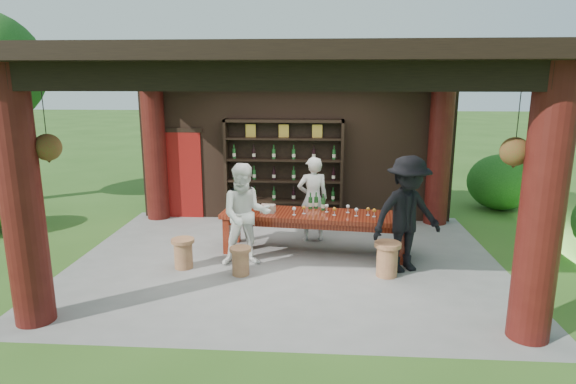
# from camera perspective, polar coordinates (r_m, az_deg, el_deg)

# --- Properties ---
(ground) EXTENTS (90.00, 90.00, 0.00)m
(ground) POSITION_cam_1_polar(r_m,az_deg,el_deg) (8.58, -0.18, -8.11)
(ground) COLOR #2D5119
(ground) RESTS_ON ground
(pavilion) EXTENTS (7.50, 6.00, 3.60)m
(pavilion) POSITION_cam_1_polar(r_m,az_deg,el_deg) (8.48, -0.08, 6.51)
(pavilion) COLOR slate
(pavilion) RESTS_ON ground
(wine_shelf) EXTENTS (2.60, 0.40, 2.29)m
(wine_shelf) POSITION_cam_1_polar(r_m,az_deg,el_deg) (10.64, -0.51, 2.48)
(wine_shelf) COLOR black
(wine_shelf) RESTS_ON ground
(tasting_table) EXTENTS (3.43, 1.22, 0.75)m
(tasting_table) POSITION_cam_1_polar(r_m,az_deg,el_deg) (8.79, 3.12, -3.25)
(tasting_table) COLOR #54160C
(tasting_table) RESTS_ON ground
(stool_near_left) EXTENTS (0.35, 0.35, 0.46)m
(stool_near_left) POSITION_cam_1_polar(r_m,az_deg,el_deg) (7.93, -5.64, -8.06)
(stool_near_left) COLOR brown
(stool_near_left) RESTS_ON ground
(stool_near_right) EXTENTS (0.43, 0.43, 0.57)m
(stool_near_right) POSITION_cam_1_polar(r_m,az_deg,el_deg) (7.99, 11.67, -7.71)
(stool_near_right) COLOR brown
(stool_near_right) RESTS_ON ground
(stool_far_left) EXTENTS (0.39, 0.39, 0.51)m
(stool_far_left) POSITION_cam_1_polar(r_m,az_deg,el_deg) (8.36, -12.31, -7.02)
(stool_far_left) COLOR brown
(stool_far_left) RESTS_ON ground
(host) EXTENTS (0.68, 0.52, 1.68)m
(host) POSITION_cam_1_polar(r_m,az_deg,el_deg) (9.41, 2.95, -0.85)
(host) COLOR silver
(host) RESTS_ON ground
(guest_woman) EXTENTS (0.97, 0.82, 1.76)m
(guest_woman) POSITION_cam_1_polar(r_m,az_deg,el_deg) (8.17, -5.05, -2.72)
(guest_woman) COLOR white
(guest_woman) RESTS_ON ground
(guest_man) EXTENTS (1.43, 1.16, 1.93)m
(guest_man) POSITION_cam_1_polar(r_m,az_deg,el_deg) (8.10, 13.93, -2.59)
(guest_man) COLOR black
(guest_man) RESTS_ON ground
(table_bottles) EXTENTS (0.32, 0.20, 0.31)m
(table_bottles) POSITION_cam_1_polar(r_m,az_deg,el_deg) (9.00, 3.40, -1.08)
(table_bottles) COLOR #194C1E
(table_bottles) RESTS_ON tasting_table
(table_glasses) EXTENTS (1.49, 0.32, 0.15)m
(table_glasses) POSITION_cam_1_polar(r_m,az_deg,el_deg) (8.68, 5.95, -2.19)
(table_glasses) COLOR silver
(table_glasses) RESTS_ON tasting_table
(napkin_basket) EXTENTS (0.28, 0.21, 0.14)m
(napkin_basket) POSITION_cam_1_polar(r_m,az_deg,el_deg) (8.79, -2.41, -1.97)
(napkin_basket) COLOR #BF6672
(napkin_basket) RESTS_ON tasting_table
(shrubs) EXTENTS (22.44, 8.20, 1.36)m
(shrubs) POSITION_cam_1_polar(r_m,az_deg,el_deg) (9.50, 5.59, -2.61)
(shrubs) COLOR #194C14
(shrubs) RESTS_ON ground
(trees) EXTENTS (21.24, 8.96, 4.80)m
(trees) POSITION_cam_1_polar(r_m,az_deg,el_deg) (10.09, 22.70, 13.60)
(trees) COLOR #3F2819
(trees) RESTS_ON ground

